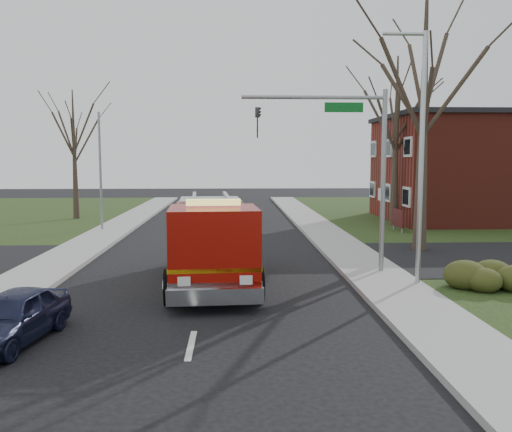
{
  "coord_description": "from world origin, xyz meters",
  "views": [
    {
      "loc": [
        1.0,
        -18.19,
        4.32
      ],
      "look_at": [
        1.91,
        3.51,
        2.0
      ],
      "focal_mm": 38.0,
      "sensor_mm": 36.0,
      "label": 1
    }
  ],
  "objects": [
    {
      "name": "ground",
      "position": [
        0.0,
        0.0,
        0.0
      ],
      "size": [
        120.0,
        120.0,
        0.0
      ],
      "primitive_type": "plane",
      "color": "black",
      "rests_on": "ground"
    },
    {
      "name": "bare_tree_left",
      "position": [
        -10.0,
        20.0,
        5.56
      ],
      "size": [
        4.5,
        4.5,
        9.0
      ],
      "color": "#32271D",
      "rests_on": "ground"
    },
    {
      "name": "parked_car_maroon",
      "position": [
        -4.2,
        -5.61,
        0.63
      ],
      "size": [
        2.05,
        3.86,
        1.25
      ],
      "primitive_type": "imported",
      "rotation": [
        0.0,
        0.0,
        -0.16
      ],
      "color": "#1A1E3A",
      "rests_on": "ground"
    },
    {
      "name": "sidewalk_left",
      "position": [
        -6.2,
        0.0,
        0.07
      ],
      "size": [
        2.4,
        80.0,
        0.15
      ],
      "primitive_type": "cube",
      "color": "#9D9D97",
      "rests_on": "ground"
    },
    {
      "name": "hedge_corner",
      "position": [
        9.0,
        -1.0,
        0.58
      ],
      "size": [
        2.8,
        2.0,
        0.9
      ],
      "primitive_type": "ellipsoid",
      "color": "#273212",
      "rests_on": "lawn_right"
    },
    {
      "name": "brick_building",
      "position": [
        19.0,
        18.0,
        3.66
      ],
      "size": [
        15.4,
        10.4,
        7.25
      ],
      "color": "maroon",
      "rests_on": "ground"
    },
    {
      "name": "sidewalk_right",
      "position": [
        6.2,
        0.0,
        0.07
      ],
      "size": [
        2.4,
        80.0,
        0.15
      ],
      "primitive_type": "cube",
      "color": "#9D9D97",
      "rests_on": "ground"
    },
    {
      "name": "bare_tree_far",
      "position": [
        11.0,
        15.0,
        6.49
      ],
      "size": [
        5.25,
        5.25,
        10.5
      ],
      "color": "#32271D",
      "rests_on": "ground"
    },
    {
      "name": "fire_engine",
      "position": [
        0.25,
        0.13,
        1.41
      ],
      "size": [
        3.35,
        7.9,
        3.12
      ],
      "rotation": [
        0.0,
        0.0,
        0.06
      ],
      "color": "#900D06",
      "rests_on": "ground"
    },
    {
      "name": "health_center_sign",
      "position": [
        10.5,
        12.5,
        0.88
      ],
      "size": [
        0.12,
        2.0,
        1.4
      ],
      "color": "#420F0F",
      "rests_on": "ground"
    },
    {
      "name": "utility_pole_far",
      "position": [
        -6.8,
        14.0,
        3.5
      ],
      "size": [
        0.14,
        0.14,
        7.0
      ],
      "primitive_type": "cylinder",
      "color": "gray",
      "rests_on": "ground"
    },
    {
      "name": "bare_tree_near",
      "position": [
        9.5,
        6.0,
        7.41
      ],
      "size": [
        6.0,
        6.0,
        12.0
      ],
      "color": "#32271D",
      "rests_on": "ground"
    },
    {
      "name": "traffic_signal_mast",
      "position": [
        5.21,
        1.5,
        4.71
      ],
      "size": [
        5.29,
        0.18,
        6.8
      ],
      "color": "gray",
      "rests_on": "ground"
    },
    {
      "name": "streetlight_pole",
      "position": [
        7.14,
        -0.5,
        4.55
      ],
      "size": [
        1.48,
        0.16,
        8.4
      ],
      "color": "#B7BABF",
      "rests_on": "ground"
    }
  ]
}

